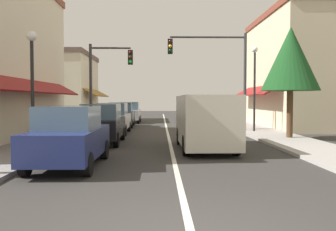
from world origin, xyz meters
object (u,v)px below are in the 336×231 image
at_px(parked_car_far_left, 121,115).
at_px(traffic_signal_mast_arm, 219,65).
at_px(parked_car_distant_left, 130,112).
at_px(street_lamp_right_mid, 255,75).
at_px(parked_car_third_left, 113,118).
at_px(van_in_lane, 205,120).
at_px(street_lamp_left_near, 32,70).
at_px(tree_right_near, 291,59).
at_px(traffic_signal_left_corner, 105,74).
at_px(parked_car_nearest_left, 70,137).
at_px(parked_car_second_left, 102,124).

relative_size(parked_car_far_left, traffic_signal_mast_arm, 0.69).
bearing_deg(parked_car_distant_left, street_lamp_right_mid, -50.78).
distance_m(parked_car_third_left, van_in_lane, 8.00).
bearing_deg(street_lamp_left_near, traffic_signal_mast_arm, 48.21).
height_order(street_lamp_right_mid, tree_right_near, tree_right_near).
xyz_separation_m(traffic_signal_left_corner, street_lamp_left_near, (-1.07, -9.75, -0.58)).
height_order(parked_car_third_left, street_lamp_right_mid, street_lamp_right_mid).
bearing_deg(van_in_lane, tree_right_near, 34.75).
bearing_deg(tree_right_near, parked_car_third_left, 159.58).
bearing_deg(street_lamp_right_mid, parked_car_third_left, -178.78).
distance_m(parked_car_nearest_left, parked_car_second_left, 5.59).
xyz_separation_m(parked_car_third_left, traffic_signal_mast_arm, (6.35, 1.31, 3.21)).
height_order(parked_car_distant_left, street_lamp_left_near, street_lamp_left_near).
height_order(parked_car_far_left, street_lamp_left_near, street_lamp_left_near).
distance_m(parked_car_far_left, parked_car_distant_left, 4.79).
xyz_separation_m(parked_car_far_left, street_lamp_right_mid, (8.31, -4.93, 2.50)).
xyz_separation_m(parked_car_second_left, parked_car_far_left, (-0.18, 9.75, 0.00)).
bearing_deg(traffic_signal_mast_arm, parked_car_nearest_left, -118.50).
height_order(van_in_lane, street_lamp_left_near, street_lamp_left_near).
bearing_deg(parked_car_distant_left, parked_car_third_left, -91.35).
distance_m(parked_car_second_left, tree_right_near, 9.51).
distance_m(traffic_signal_mast_arm, tree_right_near, 5.40).
bearing_deg(van_in_lane, parked_car_third_left, 123.12).
xyz_separation_m(parked_car_far_left, traffic_signal_left_corner, (-0.68, -3.19, 2.69)).
bearing_deg(street_lamp_right_mid, traffic_signal_left_corner, 168.98).
height_order(parked_car_distant_left, traffic_signal_left_corner, traffic_signal_left_corner).
bearing_deg(parked_car_second_left, van_in_lane, -24.96).
relative_size(parked_car_second_left, street_lamp_right_mid, 0.81).
relative_size(parked_car_far_left, parked_car_distant_left, 1.00).
height_order(parked_car_nearest_left, traffic_signal_mast_arm, traffic_signal_mast_arm).
bearing_deg(parked_car_second_left, parked_car_distant_left, 89.48).
bearing_deg(parked_car_distant_left, parked_car_second_left, -90.69).
bearing_deg(van_in_lane, parked_car_far_left, 110.30).
distance_m(parked_car_distant_left, traffic_signal_left_corner, 8.46).
xyz_separation_m(van_in_lane, traffic_signal_mast_arm, (1.88, 7.94, 2.95)).
relative_size(parked_car_second_left, parked_car_distant_left, 1.00).
relative_size(parked_car_nearest_left, van_in_lane, 0.79).
relative_size(parked_car_nearest_left, street_lamp_right_mid, 0.81).
bearing_deg(street_lamp_left_near, tree_right_near, 22.33).
height_order(parked_car_nearest_left, parked_car_third_left, same).
height_order(traffic_signal_mast_arm, traffic_signal_left_corner, traffic_signal_mast_arm).
distance_m(street_lamp_left_near, tree_right_near, 11.77).
bearing_deg(tree_right_near, van_in_lane, -144.37).
bearing_deg(parked_car_far_left, traffic_signal_mast_arm, -31.87).
bearing_deg(parked_car_nearest_left, parked_car_second_left, 89.97).
height_order(parked_car_far_left, van_in_lane, van_in_lane).
xyz_separation_m(parked_car_third_left, tree_right_near, (9.03, -3.36, 3.03)).
bearing_deg(parked_car_third_left, tree_right_near, -20.46).
height_order(traffic_signal_mast_arm, street_lamp_right_mid, traffic_signal_mast_arm).
relative_size(parked_car_far_left, tree_right_near, 0.76).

